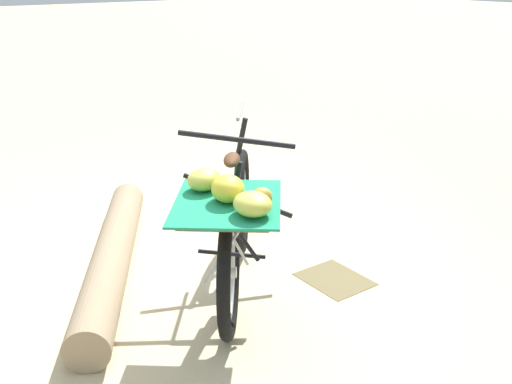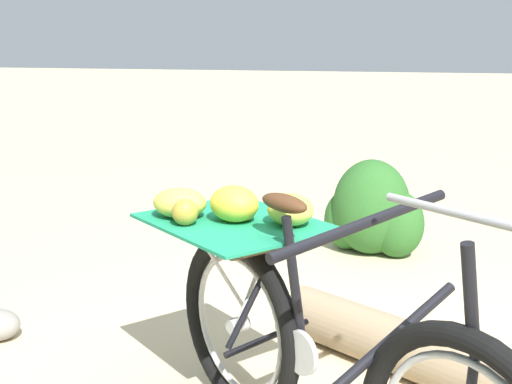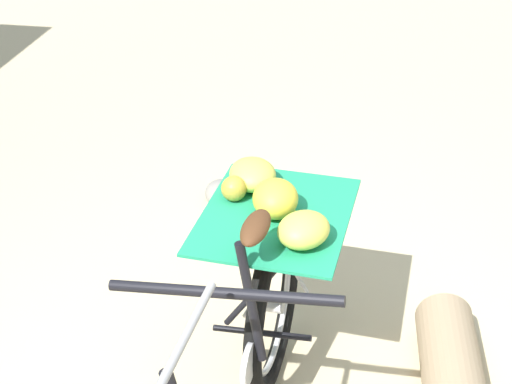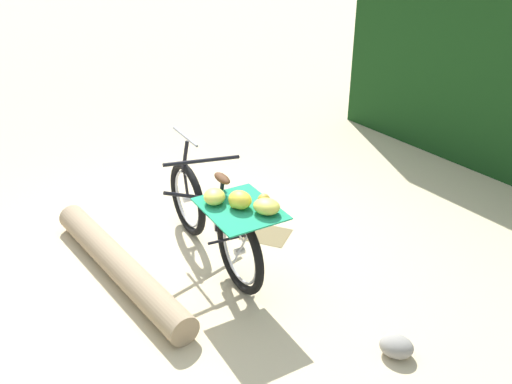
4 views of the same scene
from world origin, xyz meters
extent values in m
plane|color=beige|center=(0.00, 0.00, 0.00)|extent=(60.00, 60.00, 0.00)
torus|color=black|center=(-0.25, 0.31, 0.36)|extent=(0.61, 0.51, 0.73)
torus|color=#B7B7BC|center=(-0.25, 0.31, 0.36)|extent=(0.46, 0.37, 0.57)
cylinder|color=#B7B7BC|center=(-0.25, 0.31, 0.36)|extent=(0.10, 0.10, 0.06)
torus|color=black|center=(0.57, -0.34, 0.36)|extent=(0.61, 0.51, 0.73)
torus|color=#B7B7BC|center=(0.57, -0.34, 0.36)|extent=(0.46, 0.37, 0.57)
cylinder|color=#B7B7BC|center=(0.57, -0.34, 0.36)|extent=(0.10, 0.10, 0.06)
cylinder|color=black|center=(0.00, 0.11, 0.53)|extent=(0.47, 0.57, 0.30)
cylinder|color=black|center=(0.05, 0.07, 0.92)|extent=(0.47, 0.58, 0.11)
cylinder|color=black|center=(0.30, -0.13, 0.64)|extent=(0.10, 0.11, 0.49)
cylinder|color=black|center=(0.42, -0.22, 0.38)|extent=(0.26, 0.31, 0.05)
cylinder|color=black|center=(0.45, -0.25, 0.59)|extent=(0.22, 0.26, 0.47)
cylinder|color=black|center=(-0.26, 0.32, 0.52)|extent=(0.05, 0.05, 0.30)
cylinder|color=black|center=(-0.25, 0.31, 0.81)|extent=(0.09, 0.10, 0.30)
cylinder|color=gray|center=(-0.22, 0.29, 1.02)|extent=(0.42, 0.34, 0.02)
ellipsoid|color=#4C2D19|center=(0.35, -0.17, 0.91)|extent=(0.23, 0.21, 0.06)
cylinder|color=#B7B7BC|center=(0.27, -0.10, 0.40)|extent=(0.14, 0.12, 0.16)
cylinder|color=#B7B7BC|center=(0.49, -0.28, 0.56)|extent=(0.14, 0.17, 0.39)
cylinder|color=#B7B7BC|center=(0.66, -0.41, 0.56)|extent=(0.16, 0.20, 0.39)
cube|color=brown|center=(0.58, -0.35, 0.76)|extent=(0.74, 0.72, 0.02)
cube|color=#1E8C60|center=(0.58, -0.35, 0.78)|extent=(0.87, 0.85, 0.01)
ellipsoid|color=#CCC64C|center=(0.36, -0.36, 0.84)|extent=(0.24, 0.25, 0.12)
ellipsoid|color=#CCC64C|center=(0.80, -0.36, 0.84)|extent=(0.25, 0.23, 0.11)
ellipsoid|color=yellow|center=(0.58, -0.35, 0.85)|extent=(0.26, 0.24, 0.14)
sphere|color=#B29333|center=(0.74, -0.25, 0.83)|extent=(0.10, 0.10, 0.10)
sphere|color=gold|center=(0.54, -0.37, 0.82)|extent=(0.07, 0.07, 0.07)
cylinder|color=#9E8466|center=(-0.46, -0.58, 0.12)|extent=(1.97, 1.30, 0.25)
ellipsoid|color=gray|center=(1.91, -0.66, 0.08)|extent=(0.24, 0.20, 0.15)
cube|color=olive|center=(0.48, 0.54, 0.00)|extent=(0.44, 0.36, 0.01)
camera|label=1|loc=(2.99, -1.94, 1.91)|focal=42.74mm
camera|label=2|loc=(-0.13, 2.01, 1.45)|focal=47.20mm
camera|label=3|loc=(-1.60, 0.70, 2.30)|focal=53.75mm
camera|label=4|loc=(2.06, -3.81, 2.86)|focal=38.79mm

